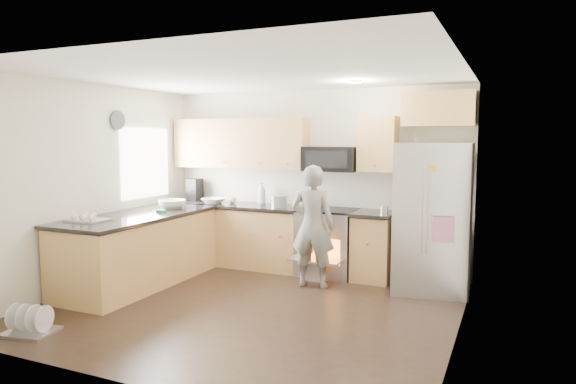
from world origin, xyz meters
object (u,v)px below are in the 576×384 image
at_px(person, 313,226).
at_px(dish_rack, 30,325).
at_px(refrigerator, 430,218).
at_px(stove_range, 328,227).

relative_size(person, dish_rack, 2.98).
distance_m(refrigerator, dish_rack, 4.59).
height_order(stove_range, dish_rack, stove_range).
xyz_separation_m(stove_range, person, (0.01, -0.62, 0.11)).
bearing_deg(stove_range, refrigerator, -9.70).
bearing_deg(stove_range, dish_rack, -120.82).
bearing_deg(refrigerator, stove_range, 160.30).
distance_m(stove_range, person, 0.63).
bearing_deg(person, stove_range, -93.36).
distance_m(refrigerator, person, 1.46).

